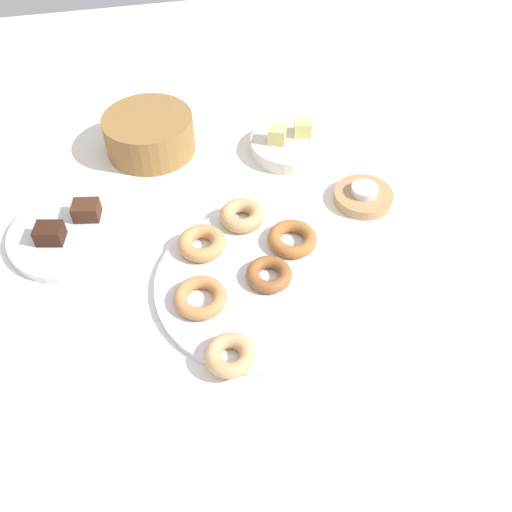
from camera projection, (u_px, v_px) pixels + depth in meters
The scene contains 17 objects.
ground_plane at pixel (260, 284), 0.95m from camera, with size 2.40×2.40×0.00m, color white.
donut_plate at pixel (260, 282), 0.94m from camera, with size 0.37×0.37×0.01m, color silver.
donut_0 at pixel (269, 273), 0.93m from camera, with size 0.08×0.08×0.02m, color #995B2D.
donut_1 at pixel (200, 298), 0.90m from camera, with size 0.09×0.09×0.02m, color #C6844C.
donut_2 at pixel (292, 239), 0.99m from camera, with size 0.09×0.09×0.02m, color #AD6B33.
donut_3 at pixel (202, 243), 0.98m from camera, with size 0.09×0.09×0.03m, color tan.
donut_4 at pixel (240, 216), 1.02m from camera, with size 0.09×0.09×0.03m, color tan.
donut_5 at pixel (230, 355), 0.82m from camera, with size 0.08×0.08×0.03m, color tan.
cake_plate at pixel (73, 233), 1.02m from camera, with size 0.24×0.24×0.02m, color silver.
brownie_near at pixel (50, 233), 0.98m from camera, with size 0.05×0.04×0.03m, color #381E14.
brownie_far at pixel (86, 210), 1.03m from camera, with size 0.05×0.04×0.03m, color #472819.
candle_holder at pixel (363, 197), 1.09m from camera, with size 0.12×0.12×0.02m, color tan.
tealight at pixel (365, 190), 1.07m from camera, with size 0.05×0.05×0.01m, color silver.
basket at pixel (149, 134), 1.18m from camera, with size 0.19×0.19×0.08m, color olive.
fruit_bowl at pixel (290, 146), 1.19m from camera, with size 0.18×0.18×0.03m, color silver.
melon_chunk_left at pixel (277, 135), 1.16m from camera, with size 0.04×0.04×0.04m, color #DBD67A.
melon_chunk_right at pixel (303, 128), 1.18m from camera, with size 0.04×0.04×0.04m, color #DBD67A.
Camera 1 is at (-0.14, -0.58, 0.74)m, focal length 37.81 mm.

